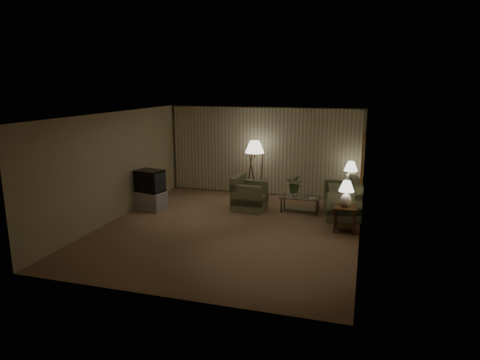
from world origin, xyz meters
name	(u,v)px	position (x,y,z in m)	size (l,w,h in m)	color
ground	(229,228)	(0.00, 0.00, 0.00)	(7.00, 7.00, 0.00)	#A87A5D
room_shell	(247,147)	(0.02, 1.51, 1.75)	(6.04, 7.02, 2.72)	beige
sofa	(342,200)	(2.50, 1.94, 0.38)	(1.92, 1.29, 0.76)	gray
armchair	(250,196)	(0.06, 1.64, 0.37)	(0.93, 0.89, 0.75)	gray
side_table_near	(345,214)	(2.65, 0.59, 0.41)	(0.53, 0.53, 0.60)	#331C0D
side_table_far	(349,191)	(2.65, 2.90, 0.39)	(0.45, 0.38, 0.60)	#331C0D
table_lamp_near	(346,191)	(2.65, 0.59, 0.96)	(0.35, 0.35, 0.61)	white
table_lamp_far	(351,171)	(2.65, 2.90, 0.99)	(0.38, 0.38, 0.66)	white
coffee_table	(300,202)	(1.41, 1.84, 0.28)	(1.07, 0.59, 0.41)	silver
tv_cabinet	(151,200)	(-2.55, 0.91, 0.25)	(0.89, 0.66, 0.50)	#B4B4B6
crt_tv	(150,181)	(-2.55, 0.91, 0.80)	(0.79, 0.64, 0.60)	black
floor_lamp	(254,168)	(-0.12, 2.85, 0.91)	(0.56, 0.56, 1.74)	#331C0D
ottoman	(248,194)	(-0.25, 2.61, 0.18)	(0.54, 0.54, 0.36)	#A45437
vase	(295,194)	(1.26, 1.84, 0.49)	(0.14, 0.14, 0.15)	white
flowers	(295,182)	(1.26, 1.84, 0.81)	(0.45, 0.39, 0.50)	#446C30
book	(309,198)	(1.66, 1.74, 0.42)	(0.15, 0.20, 0.02)	olive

